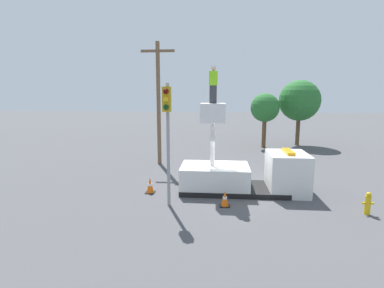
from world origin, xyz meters
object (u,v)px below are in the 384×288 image
traffic_cone_rear (150,186)px  utility_pole (159,100)px  bucket_truck (244,174)px  worker (213,85)px  tree_left_bg (300,101)px  traffic_cone_curbside (225,199)px  traffic_light_pole (167,121)px  tree_right_bg (265,108)px  fire_hydrant (368,204)px

traffic_cone_rear → utility_pole: bearing=96.6°
bucket_truck → traffic_cone_rear: bucket_truck is taller
worker → tree_left_bg: 15.63m
bucket_truck → traffic_cone_curbside: bearing=-114.9°
bucket_truck → utility_pole: 8.27m
worker → tree_left_bg: bearing=60.8°
worker → traffic_light_pole: worker is taller
bucket_truck → traffic_cone_rear: bearing=-172.0°
worker → tree_right_bg: bearing=70.4°
fire_hydrant → tree_left_bg: tree_left_bg is taller
worker → traffic_cone_curbside: size_ratio=2.49×
tree_left_bg → traffic_light_pole: bearing=-120.7°
bucket_truck → tree_right_bg: (2.77, 12.16, 2.59)m
fire_hydrant → tree_right_bg: (-1.96, 14.63, 3.03)m
worker → traffic_light_pole: size_ratio=0.33×
fire_hydrant → traffic_cone_curbside: size_ratio=1.32×
traffic_light_pole → fire_hydrant: 8.74m
traffic_light_pole → traffic_cone_rear: 3.90m
bucket_truck → utility_pole: utility_pole is taller
traffic_cone_rear → traffic_cone_curbside: 3.87m
tree_left_bg → tree_right_bg: 3.63m
traffic_cone_rear → tree_right_bg: 15.08m
tree_left_bg → tree_right_bg: (-3.27, -1.45, -0.61)m
bucket_truck → tree_left_bg: tree_left_bg is taller
traffic_cone_rear → tree_right_bg: bearing=60.2°
traffic_cone_rear → utility_pole: size_ratio=0.09×
bucket_truck → fire_hydrant: bearing=-27.5°
utility_pole → worker: bearing=-55.4°
tree_right_bg → utility_pole: utility_pole is taller
bucket_truck → traffic_cone_rear: size_ratio=8.03×
traffic_light_pole → fire_hydrant: (8.12, -0.18, -3.25)m
worker → traffic_cone_rear: 5.74m
bucket_truck → traffic_cone_rear: (-4.56, -0.64, -0.53)m
traffic_cone_rear → tree_left_bg: (10.61, 14.26, 3.73)m
tree_left_bg → bucket_truck: bearing=-113.9°
utility_pole → fire_hydrant: bearing=-38.1°
fire_hydrant → tree_right_bg: 15.07m
bucket_truck → worker: worker is taller
worker → tree_left_bg: size_ratio=0.29×
bucket_truck → fire_hydrant: bucket_truck is taller
worker → traffic_cone_curbside: bearing=-74.2°
traffic_cone_rear → tree_right_bg: size_ratio=0.16×
traffic_cone_curbside → traffic_cone_rear: bearing=158.1°
worker → traffic_cone_curbside: 5.34m
traffic_light_pole → traffic_cone_curbside: 4.15m
bucket_truck → utility_pole: (-5.25, 5.37, 3.47)m
traffic_cone_curbside → utility_pole: 9.49m
utility_pole → traffic_light_pole: bearing=-76.3°
traffic_cone_curbside → tree_right_bg: 15.06m
traffic_cone_curbside → utility_pole: size_ratio=0.09×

